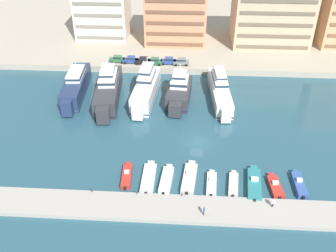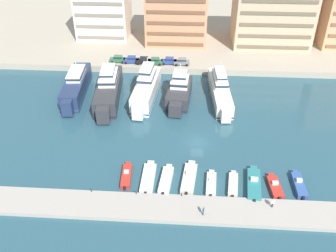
{
  "view_description": "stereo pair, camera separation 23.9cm",
  "coord_description": "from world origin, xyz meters",
  "px_view_note": "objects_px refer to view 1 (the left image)",
  "views": [
    {
      "loc": [
        -2.13,
        -58.35,
        42.98
      ],
      "look_at": [
        -5.83,
        1.57,
        2.5
      ],
      "focal_mm": 40.0,
      "sensor_mm": 36.0,
      "label": 1
    },
    {
      "loc": [
        -1.89,
        -58.34,
        42.98
      ],
      "look_at": [
        -5.83,
        1.57,
        2.5
      ],
      "focal_mm": 40.0,
      "sensor_mm": 36.0,
      "label": 2
    }
  ],
  "objects_px": {
    "motorboat_teal_mid_right": "(254,184)",
    "yacht_navy_far_left": "(76,86)",
    "motorboat_cream_center_left": "(190,178)",
    "pedestrian_near_edge": "(273,202)",
    "yacht_charcoal_left": "(108,89)",
    "car_green_center_left": "(154,61)",
    "yacht_charcoal_center_left": "(179,91)",
    "motorboat_white_left": "(149,178)",
    "pedestrian_mid_deck": "(204,210)",
    "yacht_ivory_center": "(220,89)",
    "car_green_far_left": "(117,59)",
    "car_blue_left": "(131,59)",
    "motorboat_blue_far_right": "(299,184)",
    "car_black_mid_left": "(143,60)",
    "yacht_white_mid_left": "(146,88)",
    "car_blue_center": "(169,61)",
    "motorboat_red_right": "(275,186)",
    "motorboat_cream_center_right": "(233,184)",
    "motorboat_red_far_left": "(127,176)",
    "motorboat_white_mid_left": "(167,180)",
    "motorboat_white_center": "(211,184)",
    "car_grey_center_right": "(181,61)"
  },
  "relations": [
    {
      "from": "motorboat_teal_mid_right",
      "to": "yacht_navy_far_left",
      "type": "bearing_deg",
      "value": 142.23
    },
    {
      "from": "motorboat_white_left",
      "to": "motorboat_white_mid_left",
      "type": "xyz_separation_m",
      "value": [
        3.05,
        -0.49,
        0.12
      ]
    },
    {
      "from": "motorboat_white_mid_left",
      "to": "pedestrian_near_edge",
      "type": "bearing_deg",
      "value": -17.27
    },
    {
      "from": "motorboat_cream_center_right",
      "to": "motorboat_blue_far_right",
      "type": "xyz_separation_m",
      "value": [
        10.81,
        0.61,
        0.06
      ]
    },
    {
      "from": "yacht_charcoal_left",
      "to": "motorboat_white_mid_left",
      "type": "xyz_separation_m",
      "value": [
        15.08,
        -27.48,
        -2.0
      ]
    },
    {
      "from": "yacht_charcoal_center_left",
      "to": "motorboat_blue_far_right",
      "type": "relative_size",
      "value": 2.33
    },
    {
      "from": "yacht_charcoal_left",
      "to": "motorboat_white_center",
      "type": "relative_size",
      "value": 3.54
    },
    {
      "from": "motorboat_white_left",
      "to": "yacht_charcoal_center_left",
      "type": "bearing_deg",
      "value": 81.56
    },
    {
      "from": "car_black_mid_left",
      "to": "motorboat_teal_mid_right",
      "type": "bearing_deg",
      "value": -61.66
    },
    {
      "from": "car_blue_left",
      "to": "pedestrian_near_edge",
      "type": "distance_m",
      "value": 56.87
    },
    {
      "from": "motorboat_cream_center_left",
      "to": "car_green_center_left",
      "type": "distance_m",
      "value": 43.54
    },
    {
      "from": "yacht_white_mid_left",
      "to": "motorboat_teal_mid_right",
      "type": "xyz_separation_m",
      "value": [
        21.03,
        -28.4,
        -2.11
      ]
    },
    {
      "from": "motorboat_red_far_left",
      "to": "motorboat_cream_center_right",
      "type": "distance_m",
      "value": 17.94
    },
    {
      "from": "motorboat_white_mid_left",
      "to": "motorboat_blue_far_right",
      "type": "height_order",
      "value": "motorboat_blue_far_right"
    },
    {
      "from": "car_green_far_left",
      "to": "pedestrian_near_edge",
      "type": "bearing_deg",
      "value": -56.57
    },
    {
      "from": "yacht_ivory_center",
      "to": "car_green_far_left",
      "type": "relative_size",
      "value": 5.31
    },
    {
      "from": "motorboat_red_far_left",
      "to": "motorboat_blue_far_right",
      "type": "height_order",
      "value": "motorboat_blue_far_right"
    },
    {
      "from": "yacht_navy_far_left",
      "to": "yacht_charcoal_center_left",
      "type": "bearing_deg",
      "value": -2.85
    },
    {
      "from": "car_green_center_left",
      "to": "car_blue_left",
      "type": "bearing_deg",
      "value": 174.6
    },
    {
      "from": "motorboat_cream_center_right",
      "to": "pedestrian_mid_deck",
      "type": "bearing_deg",
      "value": -125.17
    },
    {
      "from": "motorboat_red_far_left",
      "to": "car_black_mid_left",
      "type": "bearing_deg",
      "value": 92.88
    },
    {
      "from": "yacht_charcoal_left",
      "to": "yacht_white_mid_left",
      "type": "bearing_deg",
      "value": 5.65
    },
    {
      "from": "yacht_white_mid_left",
      "to": "motorboat_red_far_left",
      "type": "bearing_deg",
      "value": -90.59
    },
    {
      "from": "motorboat_blue_far_right",
      "to": "motorboat_red_far_left",
      "type": "bearing_deg",
      "value": 179.19
    },
    {
      "from": "yacht_ivory_center",
      "to": "motorboat_cream_center_right",
      "type": "relative_size",
      "value": 3.46
    },
    {
      "from": "yacht_charcoal_center_left",
      "to": "motorboat_red_right",
      "type": "relative_size",
      "value": 2.58
    },
    {
      "from": "yacht_ivory_center",
      "to": "car_blue_left",
      "type": "relative_size",
      "value": 5.21
    },
    {
      "from": "yacht_charcoal_center_left",
      "to": "motorboat_teal_mid_right",
      "type": "bearing_deg",
      "value": -64.17
    },
    {
      "from": "motorboat_teal_mid_right",
      "to": "motorboat_blue_far_right",
      "type": "distance_m",
      "value": 7.41
    },
    {
      "from": "motorboat_red_right",
      "to": "yacht_navy_far_left",
      "type": "bearing_deg",
      "value": 144.36
    },
    {
      "from": "motorboat_blue_far_right",
      "to": "car_blue_center",
      "type": "bearing_deg",
      "value": 119.13
    },
    {
      "from": "yacht_charcoal_center_left",
      "to": "car_blue_center",
      "type": "relative_size",
      "value": 3.8
    },
    {
      "from": "motorboat_white_left",
      "to": "pedestrian_mid_deck",
      "type": "relative_size",
      "value": 4.93
    },
    {
      "from": "yacht_white_mid_left",
      "to": "car_blue_left",
      "type": "height_order",
      "value": "yacht_white_mid_left"
    },
    {
      "from": "yacht_charcoal_center_left",
      "to": "yacht_navy_far_left",
      "type": "bearing_deg",
      "value": 177.15
    },
    {
      "from": "motorboat_red_right",
      "to": "pedestrian_mid_deck",
      "type": "relative_size",
      "value": 3.64
    },
    {
      "from": "motorboat_white_center",
      "to": "motorboat_teal_mid_right",
      "type": "xyz_separation_m",
      "value": [
        7.01,
        0.28,
        0.08
      ]
    },
    {
      "from": "motorboat_cream_center_left",
      "to": "motorboat_teal_mid_right",
      "type": "relative_size",
      "value": 0.97
    },
    {
      "from": "motorboat_red_right",
      "to": "car_green_far_left",
      "type": "distance_m",
      "value": 55.77
    },
    {
      "from": "motorboat_teal_mid_right",
      "to": "motorboat_white_left",
      "type": "bearing_deg",
      "value": 178.17
    },
    {
      "from": "motorboat_teal_mid_right",
      "to": "car_blue_left",
      "type": "xyz_separation_m",
      "value": [
        -26.77,
        43.91,
        2.01
      ]
    },
    {
      "from": "yacht_white_mid_left",
      "to": "yacht_ivory_center",
      "type": "height_order",
      "value": "yacht_white_mid_left"
    },
    {
      "from": "yacht_charcoal_left",
      "to": "car_green_center_left",
      "type": "distance_m",
      "value": 18.2
    },
    {
      "from": "yacht_white_mid_left",
      "to": "motorboat_white_center",
      "type": "height_order",
      "value": "yacht_white_mid_left"
    },
    {
      "from": "pedestrian_near_edge",
      "to": "yacht_navy_far_left",
      "type": "bearing_deg",
      "value": 139.22
    },
    {
      "from": "car_black_mid_left",
      "to": "car_grey_center_right",
      "type": "height_order",
      "value": "same"
    },
    {
      "from": "motorboat_cream_center_left",
      "to": "pedestrian_near_edge",
      "type": "distance_m",
      "value": 14.16
    },
    {
      "from": "yacht_charcoal_center_left",
      "to": "car_black_mid_left",
      "type": "relative_size",
      "value": 3.76
    },
    {
      "from": "yacht_charcoal_left",
      "to": "car_blue_center",
      "type": "relative_size",
      "value": 5.41
    },
    {
      "from": "motorboat_white_left",
      "to": "pedestrian_near_edge",
      "type": "height_order",
      "value": "pedestrian_near_edge"
    }
  ]
}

